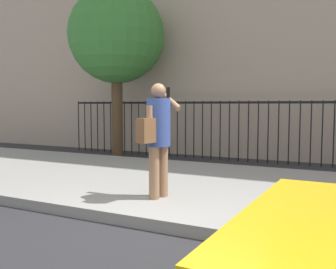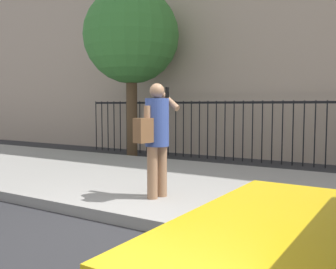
% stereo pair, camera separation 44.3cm
% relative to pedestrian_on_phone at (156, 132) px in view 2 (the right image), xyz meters
% --- Properties ---
extents(ground_plane, '(60.00, 60.00, 0.00)m').
position_rel_pedestrian_on_phone_xyz_m(ground_plane, '(0.36, -0.93, -1.10)').
color(ground_plane, '#28282B').
extents(sidewalk, '(28.00, 4.40, 0.15)m').
position_rel_pedestrian_on_phone_xyz_m(sidewalk, '(0.36, 1.27, -1.03)').
color(sidewalk, gray).
rests_on(sidewalk, ground).
extents(iron_fence, '(12.03, 0.04, 1.60)m').
position_rel_pedestrian_on_phone_xyz_m(iron_fence, '(0.36, 4.97, -0.08)').
color(iron_fence, black).
rests_on(iron_fence, ground).
extents(pedestrian_on_phone, '(0.49, 0.69, 1.64)m').
position_rel_pedestrian_on_phone_xyz_m(pedestrian_on_phone, '(0.00, 0.00, 0.00)').
color(pedestrian_on_phone, '#936B4C').
rests_on(pedestrian_on_phone, sidewalk).
extents(street_tree_near, '(2.70, 2.70, 4.80)m').
position_rel_pedestrian_on_phone_xyz_m(street_tree_near, '(-3.63, 4.27, 2.31)').
color(street_tree_near, '#4C3823').
rests_on(street_tree_near, ground).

